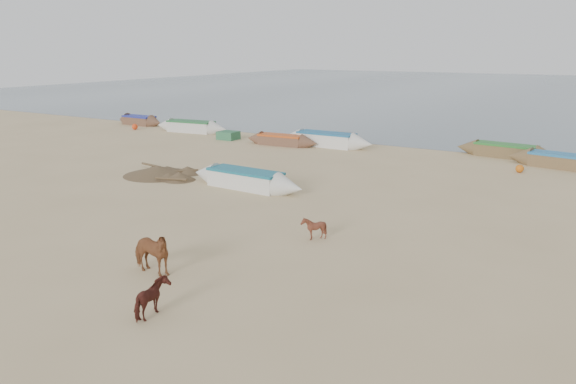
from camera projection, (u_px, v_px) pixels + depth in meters
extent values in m
plane|color=tan|center=(229.00, 245.00, 19.45)|extent=(140.00, 140.00, 0.00)
plane|color=slate|center=(545.00, 91.00, 87.48)|extent=(160.00, 160.00, 0.00)
imported|color=brown|center=(150.00, 253.00, 16.76)|extent=(1.62, 0.76, 1.36)
imported|color=#5B2B1D|center=(314.00, 228.00, 19.86)|extent=(0.84, 0.77, 0.85)
imported|color=#54231B|center=(153.00, 299.00, 14.13)|extent=(1.22, 1.25, 0.96)
cone|color=brown|center=(158.00, 171.00, 30.02)|extent=(4.60, 4.60, 0.48)
cube|color=#306C47|center=(228.00, 135.00, 41.62)|extent=(1.40, 1.20, 0.60)
sphere|color=#C45E12|center=(520.00, 169.00, 30.59)|extent=(0.44, 0.44, 0.44)
cube|color=slate|center=(344.00, 137.00, 41.15)|extent=(1.20, 1.10, 0.56)
sphere|color=red|center=(135.00, 127.00, 46.62)|extent=(0.48, 0.48, 0.48)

